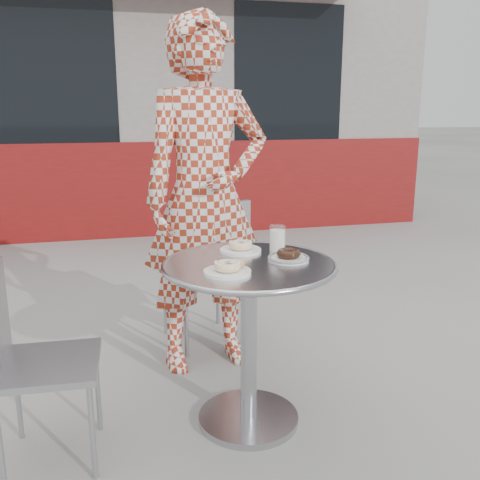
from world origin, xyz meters
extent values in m
plane|color=gray|center=(0.00, 0.00, 0.00)|extent=(60.00, 60.00, 0.00)
cube|color=gray|center=(0.00, 5.60, 1.50)|extent=(6.00, 4.00, 3.00)
cube|color=maroon|center=(0.00, 3.68, 0.50)|extent=(6.02, 0.20, 1.00)
cube|color=black|center=(-1.20, 3.61, 1.70)|extent=(1.60, 0.04, 1.40)
cube|color=black|center=(1.40, 3.61, 1.70)|extent=(1.20, 0.04, 1.40)
cylinder|color=silver|center=(0.00, -0.02, 0.02)|extent=(0.44, 0.44, 0.03)
cylinder|color=silver|center=(0.00, -0.02, 0.37)|extent=(0.07, 0.07, 0.70)
cylinder|color=silver|center=(0.00, -0.02, 0.72)|extent=(0.70, 0.70, 0.02)
torus|color=silver|center=(0.00, -0.02, 0.72)|extent=(0.73, 0.73, 0.02)
cube|color=#9DA0A4|center=(-0.04, 0.88, 0.44)|extent=(0.49, 0.49, 0.03)
cube|color=#9DA0A4|center=(0.00, 0.69, 0.66)|extent=(0.40, 0.12, 0.41)
cube|color=#9DA0A4|center=(-0.80, -0.07, 0.40)|extent=(0.39, 0.39, 0.03)
imported|color=maroon|center=(-0.06, 0.60, 0.90)|extent=(0.71, 0.52, 1.81)
cylinder|color=white|center=(0.01, 0.16, 0.74)|extent=(0.18, 0.18, 0.01)
torus|color=#DC9F54|center=(0.01, 0.16, 0.76)|extent=(0.11, 0.11, 0.03)
cylinder|color=white|center=(-0.12, -0.14, 0.74)|extent=(0.18, 0.18, 0.01)
torus|color=#DC9F54|center=(-0.12, -0.14, 0.76)|extent=(0.11, 0.11, 0.03)
sphere|color=#B77A3F|center=(-0.06, -0.11, 0.76)|extent=(0.04, 0.04, 0.04)
cylinder|color=white|center=(0.17, -0.02, 0.74)|extent=(0.17, 0.17, 0.01)
torus|color=black|center=(0.17, -0.02, 0.76)|extent=(0.10, 0.10, 0.03)
torus|color=black|center=(0.17, -0.02, 0.74)|extent=(0.17, 0.17, 0.02)
cylinder|color=white|center=(0.17, 0.13, 0.78)|extent=(0.06, 0.06, 0.09)
cylinder|color=white|center=(0.17, 0.13, 0.79)|extent=(0.07, 0.07, 0.11)
camera|label=1|loc=(-0.54, -2.05, 1.36)|focal=40.00mm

